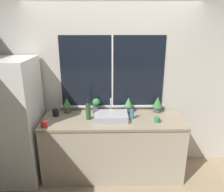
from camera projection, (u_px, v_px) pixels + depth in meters
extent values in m
plane|color=#937F60|center=(113.00, 186.00, 3.10)|extent=(14.00, 14.00, 0.00)
cube|color=#BCB7AD|center=(112.00, 82.00, 3.37)|extent=(8.00, 0.06, 2.70)
cube|color=black|center=(112.00, 72.00, 3.28)|extent=(1.56, 0.01, 1.07)
cube|color=silver|center=(112.00, 72.00, 3.28)|extent=(0.02, 0.01, 1.07)
cube|color=silver|center=(112.00, 106.00, 3.45)|extent=(1.62, 0.04, 0.03)
cube|color=#BCB7AD|center=(0.00, 72.00, 4.07)|extent=(0.06, 7.00, 2.70)
cube|color=#BCB7AD|center=(221.00, 71.00, 4.15)|extent=(0.06, 7.00, 2.70)
cube|color=#B2A893|center=(113.00, 148.00, 3.28)|extent=(2.01, 0.65, 0.87)
cube|color=gray|center=(113.00, 120.00, 3.14)|extent=(2.03, 0.67, 0.03)
cube|color=silver|center=(12.00, 121.00, 3.08)|extent=(0.73, 0.71, 1.78)
cube|color=#ADADB2|center=(111.00, 116.00, 3.11)|extent=(0.47, 0.34, 0.09)
cylinder|color=#B7B7BC|center=(111.00, 113.00, 3.31)|extent=(0.04, 0.04, 0.03)
cylinder|color=#B7B7BC|center=(111.00, 105.00, 3.27)|extent=(0.02, 0.02, 0.22)
cylinder|color=#4C4C51|center=(67.00, 110.00, 3.35)|extent=(0.09, 0.09, 0.10)
cone|color=#387A3D|center=(67.00, 102.00, 3.31)|extent=(0.13, 0.13, 0.14)
cylinder|color=#4C4C51|center=(96.00, 109.00, 3.35)|extent=(0.13, 0.13, 0.11)
sphere|color=#387A3D|center=(96.00, 102.00, 3.32)|extent=(0.12, 0.12, 0.12)
cylinder|color=#4C4C51|center=(128.00, 109.00, 3.36)|extent=(0.10, 0.10, 0.10)
cone|color=#478E4C|center=(128.00, 102.00, 3.33)|extent=(0.13, 0.13, 0.14)
cylinder|color=#4C4C51|center=(157.00, 109.00, 3.37)|extent=(0.12, 0.12, 0.08)
cone|color=#387A3D|center=(158.00, 102.00, 3.33)|extent=(0.15, 0.15, 0.16)
cylinder|color=teal|center=(132.00, 114.00, 3.13)|extent=(0.05, 0.05, 0.15)
cylinder|color=black|center=(132.00, 108.00, 3.10)|extent=(0.02, 0.02, 0.04)
cylinder|color=#235128|center=(88.00, 111.00, 3.09)|extent=(0.07, 0.07, 0.24)
cylinder|color=black|center=(88.00, 101.00, 3.05)|extent=(0.03, 0.03, 0.07)
cylinder|color=#38844C|center=(157.00, 120.00, 3.02)|extent=(0.08, 0.08, 0.08)
cylinder|color=black|center=(56.00, 113.00, 3.22)|extent=(0.09, 0.09, 0.10)
cylinder|color=#B72D28|center=(44.00, 124.00, 2.89)|extent=(0.09, 0.09, 0.09)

